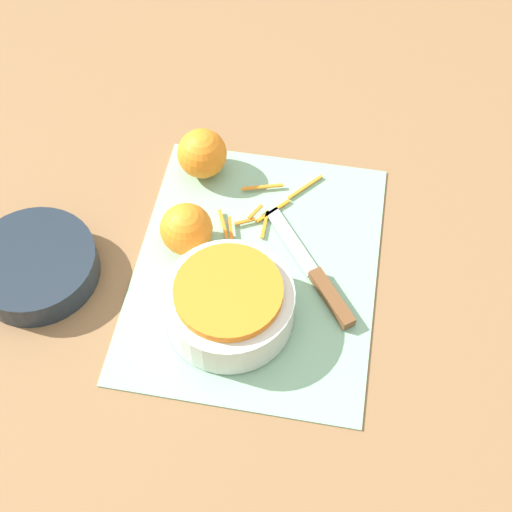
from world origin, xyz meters
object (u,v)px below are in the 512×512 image
bowl_dark (35,266)px  orange_right (202,154)px  orange_left (186,229)px  bowl_speckled (229,303)px  knife (323,285)px

bowl_dark → orange_right: size_ratio=2.29×
bowl_dark → orange_left: 0.23m
bowl_speckled → knife: size_ratio=0.91×
knife → orange_right: bearing=11.7°
bowl_dark → knife: (0.05, -0.42, -0.01)m
orange_left → knife: bearing=-101.0°
bowl_dark → orange_left: bearing=-67.4°
knife → orange_right: size_ratio=2.50×
bowl_dark → orange_right: 0.31m
bowl_speckled → orange_left: size_ratio=2.31×
bowl_speckled → orange_right: bearing=20.0°
bowl_speckled → bowl_dark: bearing=85.2°
bowl_speckled → orange_right: orange_right is taller
bowl_speckled → knife: bearing=-60.3°
bowl_speckled → orange_left: (0.11, 0.09, 0.00)m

